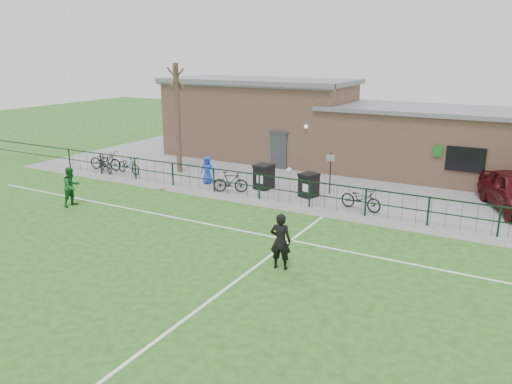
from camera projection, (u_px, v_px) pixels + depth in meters
The scene contains 20 objects.
ground at pixel (178, 270), 15.62m from camera, with size 90.00×90.00×0.00m, color #215017.
paving_strip at pixel (332, 178), 26.96m from camera, with size 34.00×13.00×0.02m, color slate.
pitch_line_touch at pixel (287, 205), 22.17m from camera, with size 28.00×0.10×0.01m, color white.
pitch_line_mid at pixel (243, 231), 18.98m from camera, with size 28.00×0.10×0.01m, color white.
pitch_line_perp at pixel (233, 284), 14.68m from camera, with size 0.10×16.00×0.01m, color white.
perimeter_fence at pixel (289, 191), 22.17m from camera, with size 28.00×0.10×1.20m, color black.
bare_tree at pixel (178, 119), 27.37m from camera, with size 0.30×0.30×6.00m, color #46352A.
wheelie_bin_left at pixel (264, 178), 24.60m from camera, with size 0.75×0.85×1.14m, color black.
wheelie_bin_right at pixel (309, 186), 23.28m from camera, with size 0.68×0.77×1.03m, color black.
sign_post at pixel (330, 173), 23.60m from camera, with size 0.06×0.06×2.00m, color black.
bicycle_a at pixel (105, 161), 28.53m from camera, with size 0.72×2.06×1.08m, color black.
bicycle_b at pixel (105, 163), 27.91m from camera, with size 0.49×1.74×1.04m, color black.
bicycle_c at pixel (129, 165), 27.66m from camera, with size 0.65×1.85×0.97m, color black.
bicycle_d at pixel (230, 182), 24.02m from camera, with size 0.48×1.68×1.01m, color black.
bicycle_e at pixel (361, 199), 21.32m from camera, with size 0.66×1.89×0.99m, color black.
spectator_child at pixel (207, 170), 25.54m from camera, with size 0.68×0.44×1.40m, color blue.
goalkeeper_kick at pixel (281, 240), 15.55m from camera, with size 1.93×3.98×2.37m.
outfield_player at pixel (72, 187), 21.87m from camera, with size 0.85×0.66×1.75m, color #195A24.
ball_ground at pixel (162, 188), 24.53m from camera, with size 0.24×0.24×0.24m, color silver.
clubhouse at pixel (338, 128), 29.29m from camera, with size 24.25×5.40×4.96m.
Camera 1 is at (9.12, -11.35, 6.60)m, focal length 35.00 mm.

